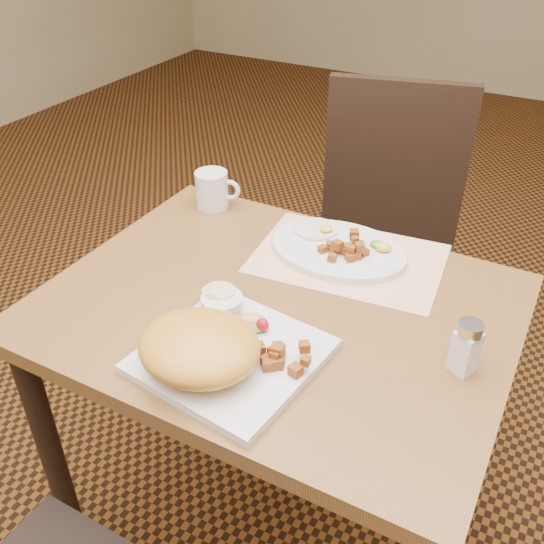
{
  "coord_description": "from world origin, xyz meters",
  "views": [
    {
      "loc": [
        0.44,
        -0.84,
        1.47
      ],
      "look_at": [
        -0.01,
        -0.0,
        0.82
      ],
      "focal_mm": 40.0,
      "sensor_mm": 36.0,
      "label": 1
    }
  ],
  "objects": [
    {
      "name": "home_fries_sq",
      "position": [
        0.09,
        -0.17,
        0.78
      ],
      "size": [
        0.11,
        0.08,
        0.04
      ],
      "color": "#964D18",
      "rests_on": "plate_square"
    },
    {
      "name": "garnish_sq",
      "position": [
        0.01,
        -0.1,
        0.78
      ],
      "size": [
        0.08,
        0.06,
        0.03
      ],
      "color": "#387223",
      "rests_on": "plate_square"
    },
    {
      "name": "ramekin",
      "position": [
        -0.06,
        -0.1,
        0.79
      ],
      "size": [
        0.09,
        0.08,
        0.04
      ],
      "color": "silver",
      "rests_on": "plate_square"
    },
    {
      "name": "coffee_mug",
      "position": [
        -0.33,
        0.28,
        0.8
      ],
      "size": [
        0.11,
        0.08,
        0.09
      ],
      "color": "silver",
      "rests_on": "table"
    },
    {
      "name": "plate_oval",
      "position": [
        0.04,
        0.22,
        0.76
      ],
      "size": [
        0.31,
        0.23,
        0.02
      ],
      "primitive_type": null,
      "rotation": [
        0.0,
        0.0,
        -0.01
      ],
      "color": "silver",
      "rests_on": "placemat"
    },
    {
      "name": "table",
      "position": [
        0.0,
        0.0,
        0.64
      ],
      "size": [
        0.9,
        0.7,
        0.75
      ],
      "color": "brown",
      "rests_on": "ground"
    },
    {
      "name": "chair_far",
      "position": [
        -0.0,
        0.7,
        0.54
      ],
      "size": [
        0.51,
        0.52,
        0.97
      ],
      "rotation": [
        0.0,
        0.0,
        3.38
      ],
      "color": "black",
      "rests_on": "ground"
    },
    {
      "name": "ground",
      "position": [
        0.0,
        0.0,
        0.0
      ],
      "size": [
        8.0,
        8.0,
        0.0
      ],
      "primitive_type": "plane",
      "color": "black",
      "rests_on": "ground"
    },
    {
      "name": "plate_square",
      "position": [
        0.01,
        -0.18,
        0.76
      ],
      "size": [
        0.31,
        0.31,
        0.02
      ],
      "primitive_type": "cube",
      "rotation": [
        0.0,
        0.0,
        -0.12
      ],
      "color": "silver",
      "rests_on": "table"
    },
    {
      "name": "garnish_ov",
      "position": [
        0.12,
        0.26,
        0.78
      ],
      "size": [
        0.06,
        0.05,
        0.02
      ],
      "color": "#387223",
      "rests_on": "plate_oval"
    },
    {
      "name": "hollandaise_mound",
      "position": [
        -0.02,
        -0.23,
        0.8
      ],
      "size": [
        0.21,
        0.19,
        0.08
      ],
      "color": "gold",
      "rests_on": "plate_square"
    },
    {
      "name": "home_fries_ov",
      "position": [
        0.06,
        0.21,
        0.78
      ],
      "size": [
        0.11,
        0.11,
        0.03
      ],
      "color": "#964D18",
      "rests_on": "plate_oval"
    },
    {
      "name": "fried_egg",
      "position": [
        -0.04,
        0.26,
        0.77
      ],
      "size": [
        0.1,
        0.1,
        0.02
      ],
      "color": "white",
      "rests_on": "plate_oval"
    },
    {
      "name": "placemat",
      "position": [
        0.06,
        0.21,
        0.75
      ],
      "size": [
        0.43,
        0.32,
        0.0
      ],
      "primitive_type": "cube",
      "rotation": [
        0.0,
        0.0,
        0.1
      ],
      "color": "white",
      "rests_on": "table"
    },
    {
      "name": "salt_shaker",
      "position": [
        0.37,
        -0.02,
        0.8
      ],
      "size": [
        0.06,
        0.06,
        0.1
      ],
      "color": "white",
      "rests_on": "table"
    }
  ]
}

